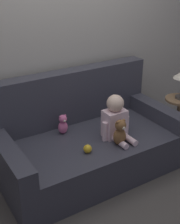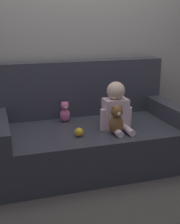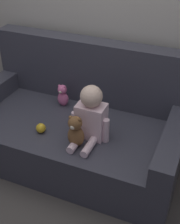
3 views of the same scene
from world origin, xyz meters
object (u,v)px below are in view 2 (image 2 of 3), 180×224
couch (87,132)px  person_baby (116,109)px  plush_toy_side (65,112)px  toy_ball (79,132)px  teddy_bear_brown (116,120)px

couch → person_baby: (0.21, -0.21, 0.27)m
plush_toy_side → toy_ball: (0.02, -0.44, -0.06)m
person_baby → teddy_bear_brown: 0.17m
couch → plush_toy_side: (-0.20, 0.12, 0.19)m
teddy_bear_brown → plush_toy_side: bearing=126.5°
teddy_bear_brown → couch: bearing=113.7°
person_baby → toy_ball: bearing=-164.7°
couch → person_baby: size_ratio=4.16×
teddy_bear_brown → toy_ball: teddy_bear_brown is taller
couch → teddy_bear_brown: (0.16, -0.36, 0.22)m
couch → toy_ball: size_ratio=23.26×
couch → teddy_bear_brown: bearing=-66.3°
toy_ball → person_baby: bearing=15.3°
person_baby → toy_ball: size_ratio=5.59×
person_baby → plush_toy_side: size_ratio=2.12×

